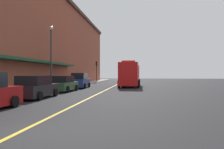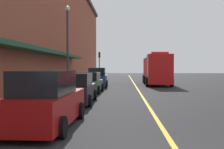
# 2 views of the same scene
# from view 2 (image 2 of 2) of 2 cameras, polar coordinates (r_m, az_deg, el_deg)

# --- Properties ---
(ground_plane) EXTENTS (112.00, 112.00, 0.00)m
(ground_plane) POSITION_cam_2_polar(r_m,az_deg,el_deg) (30.55, 4.79, -2.17)
(ground_plane) COLOR #232326
(sidewalk_left) EXTENTS (2.40, 70.00, 0.15)m
(sidewalk_left) POSITION_cam_2_polar(r_m,az_deg,el_deg) (30.91, -6.77, -1.99)
(sidewalk_left) COLOR #ADA8A0
(sidewalk_left) RESTS_ON ground
(lane_center_stripe) EXTENTS (0.16, 70.00, 0.01)m
(lane_center_stripe) POSITION_cam_2_polar(r_m,az_deg,el_deg) (30.55, 4.79, -2.16)
(lane_center_stripe) COLOR gold
(lane_center_stripe) RESTS_ON ground
(brick_building_left) EXTENTS (14.35, 64.00, 13.67)m
(brick_building_left) POSITION_cam_2_polar(r_m,az_deg,el_deg) (32.43, -21.04, 10.07)
(brick_building_left) COLOR brown
(brick_building_left) RESTS_ON ground
(parked_car_0) EXTENTS (2.05, 4.79, 1.90)m
(parked_car_0) POSITION_cam_2_polar(r_m,az_deg,el_deg) (9.48, -13.47, -5.37)
(parked_car_0) COLOR maroon
(parked_car_0) RESTS_ON ground
(parked_car_1) EXTENTS (2.15, 4.66, 1.67)m
(parked_car_1) POSITION_cam_2_polar(r_m,az_deg,el_deg) (15.32, -7.68, -3.03)
(parked_car_1) COLOR black
(parked_car_1) RESTS_ON ground
(parked_car_2) EXTENTS (2.18, 4.26, 1.60)m
(parked_car_2) POSITION_cam_2_polar(r_m,az_deg,el_deg) (21.44, -4.94, -1.77)
(parked_car_2) COLOR #2D5133
(parked_car_2) RESTS_ON ground
(parked_car_3) EXTENTS (2.10, 4.78, 1.92)m
(parked_car_3) POSITION_cam_2_polar(r_m,az_deg,el_deg) (27.31, -3.04, -0.75)
(parked_car_3) COLOR navy
(parked_car_3) RESTS_ON ground
(fire_truck) EXTENTS (2.91, 9.15, 3.50)m
(fire_truck) POSITION_cam_2_polar(r_m,az_deg,el_deg) (31.08, 9.21, 0.96)
(fire_truck) COLOR red
(fire_truck) RESTS_ON ground
(parking_meter_0) EXTENTS (0.14, 0.18, 1.33)m
(parking_meter_0) POSITION_cam_2_polar(r_m,az_deg,el_deg) (25.50, -6.79, -0.55)
(parking_meter_0) COLOR #4C4C51
(parking_meter_0) RESTS_ON sidewalk_left
(parking_meter_1) EXTENTS (0.14, 0.18, 1.33)m
(parking_meter_1) POSITION_cam_2_polar(r_m,az_deg,el_deg) (11.52, -18.32, -3.28)
(parking_meter_1) COLOR #4C4C51
(parking_meter_1) RESTS_ON sidewalk_left
(parking_meter_2) EXTENTS (0.14, 0.18, 1.33)m
(parking_meter_2) POSITION_cam_2_polar(r_m,az_deg,el_deg) (19.11, -9.90, -1.29)
(parking_meter_2) COLOR #4C4C51
(parking_meter_2) RESTS_ON sidewalk_left
(street_lamp_left) EXTENTS (0.44, 0.44, 6.94)m
(street_lamp_left) POSITION_cam_2_polar(r_m,az_deg,el_deg) (23.37, -9.22, 7.44)
(street_lamp_left) COLOR #33383D
(street_lamp_left) RESTS_ON sidewalk_left
(traffic_light_near) EXTENTS (0.38, 0.36, 4.30)m
(traffic_light_near) POSITION_cam_2_polar(r_m,az_deg,el_deg) (45.75, -2.64, 3.06)
(traffic_light_near) COLOR #232326
(traffic_light_near) RESTS_ON sidewalk_left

